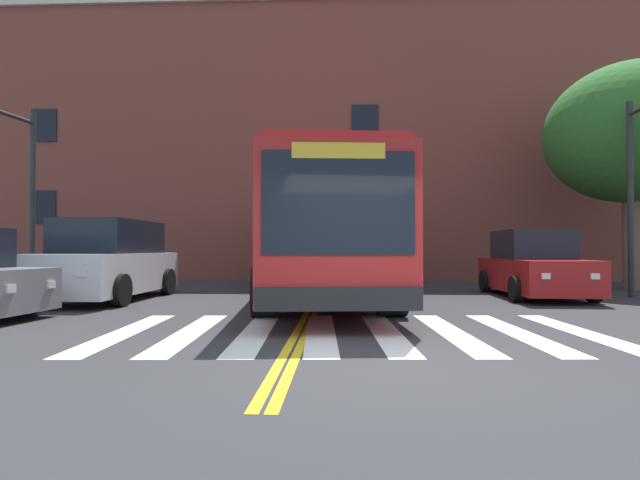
# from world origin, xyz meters

# --- Properties ---
(ground_plane) EXTENTS (120.00, 120.00, 0.00)m
(ground_plane) POSITION_xyz_m (0.00, 0.00, 0.00)
(ground_plane) COLOR #303033
(crosswalk) EXTENTS (7.93, 4.32, 0.01)m
(crosswalk) POSITION_xyz_m (-0.30, 2.16, 0.00)
(crosswalk) COLOR white
(crosswalk) RESTS_ON ground
(lane_line_yellow_inner) EXTENTS (0.12, 36.00, 0.01)m
(lane_line_yellow_inner) POSITION_xyz_m (-1.21, 16.16, 0.00)
(lane_line_yellow_inner) COLOR gold
(lane_line_yellow_inner) RESTS_ON ground
(lane_line_yellow_outer) EXTENTS (0.12, 36.00, 0.01)m
(lane_line_yellow_outer) POSITION_xyz_m (-1.05, 16.16, 0.00)
(lane_line_yellow_outer) COLOR gold
(lane_line_yellow_outer) RESTS_ON ground
(city_bus) EXTENTS (3.77, 12.57, 3.19)m
(city_bus) POSITION_xyz_m (-1.08, 7.79, 1.74)
(city_bus) COLOR #B22323
(city_bus) RESTS_ON ground
(car_white_near_lane) EXTENTS (2.26, 4.91, 2.08)m
(car_white_near_lane) POSITION_xyz_m (-6.57, 6.93, 0.99)
(car_white_near_lane) COLOR white
(car_white_near_lane) RESTS_ON ground
(car_red_far_lane) EXTENTS (2.17, 4.75, 1.86)m
(car_red_far_lane) POSITION_xyz_m (4.82, 8.29, 0.84)
(car_red_far_lane) COLOR #AD1E1E
(car_red_far_lane) RESTS_ON ground
(car_teal_behind_bus) EXTENTS (2.45, 5.16, 2.26)m
(car_teal_behind_bus) POSITION_xyz_m (-0.59, 15.79, 1.07)
(car_teal_behind_bus) COLOR #236B70
(car_teal_behind_bus) RESTS_ON ground
(street_tree_curbside_large) EXTENTS (7.32, 7.36, 7.40)m
(street_tree_curbside_large) POSITION_xyz_m (8.96, 10.83, 5.10)
(street_tree_curbside_large) COLOR brown
(street_tree_curbside_large) RESTS_ON ground
(building_facade) EXTENTS (34.15, 7.01, 12.48)m
(building_facade) POSITION_xyz_m (0.46, 18.20, 6.24)
(building_facade) COLOR brown
(building_facade) RESTS_ON ground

